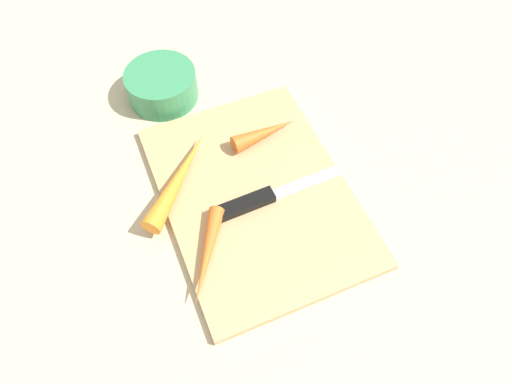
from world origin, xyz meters
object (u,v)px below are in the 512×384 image
Objects in this scene: cutting_board at (256,194)px; carrot_longest at (179,178)px; knife at (253,202)px; small_bowl at (162,85)px; carrot_shortest at (265,133)px; carrot_medium at (207,254)px.

carrot_longest reaches higher than cutting_board.
carrot_longest is at bearing 60.13° from cutting_board.
small_bowl reaches higher than knife.
small_bowl is at bearing 34.03° from carrot_longest.
small_bowl is (0.16, 0.12, -0.00)m from carrot_shortest.
carrot_longest reaches higher than carrot_shortest.
small_bowl is at bearing 99.96° from knife.
carrot_longest is at bearing -149.52° from carrot_medium.
small_bowl is (0.27, 0.05, 0.01)m from knife.
carrot_longest is 1.28× the size of carrot_medium.
carrot_medium is at bearing -138.57° from carrot_shortest.
carrot_medium reaches higher than cutting_board.
carrot_shortest is at bearing -30.34° from cutting_board.
carrot_medium is (-0.05, 0.09, 0.01)m from knife.
small_bowl is at bearing 121.21° from carrot_shortest.
carrot_longest is 0.15m from carrot_shortest.
carrot_shortest is at bearing 57.09° from knife.
small_bowl is at bearing 15.02° from cutting_board.
carrot_shortest reaches higher than cutting_board.
knife is 0.10m from carrot_medium.
carrot_longest is 1.49× the size of small_bowl.
carrot_medium is (-0.13, 0.00, -0.00)m from carrot_longest.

